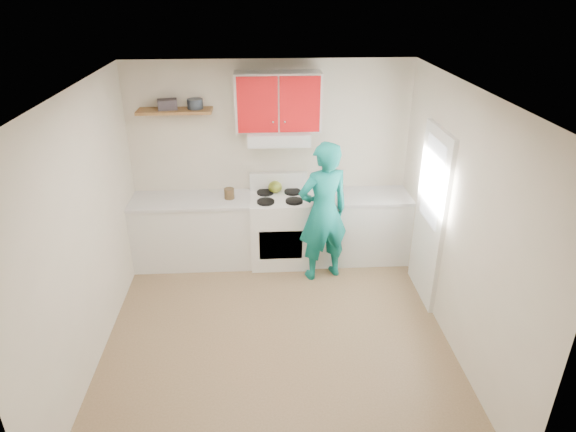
{
  "coord_description": "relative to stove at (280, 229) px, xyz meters",
  "views": [
    {
      "loc": [
        -0.13,
        -4.23,
        3.46
      ],
      "look_at": [
        0.15,
        0.55,
        1.15
      ],
      "focal_mm": 30.77,
      "sensor_mm": 36.0,
      "label": 1
    }
  ],
  "objects": [
    {
      "name": "silicone_mat",
      "position": [
        1.28,
        -0.04,
        0.44
      ],
      "size": [
        0.32,
        0.27,
        0.01
      ],
      "primitive_type": "cube",
      "rotation": [
        0.0,
        0.0,
        0.07
      ],
      "color": "red",
      "rests_on": "counter_right"
    },
    {
      "name": "tin",
      "position": [
        -1.0,
        0.2,
        1.64
      ],
      "size": [
        0.2,
        0.2,
        0.12
      ],
      "primitive_type": "cylinder",
      "rotation": [
        0.0,
        0.0,
        0.06
      ],
      "color": "#333D4C",
      "rests_on": "shelf"
    },
    {
      "name": "door",
      "position": [
        1.68,
        -0.88,
        0.56
      ],
      "size": [
        0.05,
        0.85,
        2.05
      ],
      "primitive_type": "cube",
      "color": "white",
      "rests_on": "floor"
    },
    {
      "name": "range_hood",
      "position": [
        0.0,
        0.1,
        1.24
      ],
      "size": [
        0.76,
        0.44,
        0.15
      ],
      "primitive_type": "cube",
      "color": "silver",
      "rests_on": "back_wall"
    },
    {
      "name": "books",
      "position": [
        -1.33,
        0.19,
        1.64
      ],
      "size": [
        0.25,
        0.2,
        0.12
      ],
      "primitive_type": "cube",
      "rotation": [
        0.0,
        0.0,
        0.17
      ],
      "color": "#383138",
      "rests_on": "shelf"
    },
    {
      "name": "left_wall",
      "position": [
        -1.9,
        -1.57,
        0.84
      ],
      "size": [
        0.04,
        3.8,
        2.6
      ],
      "primitive_type": "cube",
      "color": "beige",
      "rests_on": "floor"
    },
    {
      "name": "back_wall",
      "position": [
        -0.1,
        0.32,
        0.84
      ],
      "size": [
        3.6,
        0.04,
        2.6
      ],
      "primitive_type": "cube",
      "color": "beige",
      "rests_on": "floor"
    },
    {
      "name": "kettle",
      "position": [
        -0.05,
        0.17,
        0.54
      ],
      "size": [
        0.23,
        0.23,
        0.16
      ],
      "primitive_type": "ellipsoid",
      "rotation": [
        0.0,
        0.0,
        0.31
      ],
      "color": "olive",
      "rests_on": "stove"
    },
    {
      "name": "counter_left",
      "position": [
        -1.14,
        0.02,
        -0.01
      ],
      "size": [
        1.52,
        0.6,
        0.9
      ],
      "primitive_type": "cube",
      "color": "silver",
      "rests_on": "floor"
    },
    {
      "name": "front_wall",
      "position": [
        -0.1,
        -3.47,
        0.84
      ],
      "size": [
        3.6,
        0.04,
        2.6
      ],
      "primitive_type": "cube",
      "color": "beige",
      "rests_on": "floor"
    },
    {
      "name": "upper_cabinets",
      "position": [
        0.0,
        0.16,
        1.66
      ],
      "size": [
        1.02,
        0.33,
        0.7
      ],
      "primitive_type": "cube",
      "color": "#B00F11",
      "rests_on": "back_wall"
    },
    {
      "name": "counter_right",
      "position": [
        1.04,
        0.02,
        -0.01
      ],
      "size": [
        1.32,
        0.6,
        0.9
      ],
      "primitive_type": "cube",
      "color": "silver",
      "rests_on": "floor"
    },
    {
      "name": "crock",
      "position": [
        -0.64,
        0.01,
        0.52
      ],
      "size": [
        0.13,
        0.13,
        0.16
      ],
      "primitive_type": "cylinder",
      "rotation": [
        0.0,
        0.0,
        0.04
      ],
      "color": "#48361F",
      "rests_on": "counter_left"
    },
    {
      "name": "stove",
      "position": [
        0.0,
        0.0,
        0.0
      ],
      "size": [
        0.76,
        0.65,
        0.92
      ],
      "primitive_type": "cube",
      "color": "white",
      "rests_on": "floor"
    },
    {
      "name": "person",
      "position": [
        0.52,
        -0.42,
        0.44
      ],
      "size": [
        0.75,
        0.61,
        1.79
      ],
      "primitive_type": "imported",
      "rotation": [
        0.0,
        0.0,
        3.46
      ],
      "color": "#0C736C",
      "rests_on": "floor"
    },
    {
      "name": "cutting_board",
      "position": [
        0.77,
        -0.03,
        0.45
      ],
      "size": [
        0.29,
        0.22,
        0.02
      ],
      "primitive_type": "cube",
      "rotation": [
        0.0,
        0.0,
        0.04
      ],
      "color": "olive",
      "rests_on": "counter_right"
    },
    {
      "name": "shelf",
      "position": [
        -1.25,
        0.18,
        1.56
      ],
      "size": [
        0.9,
        0.3,
        0.04
      ],
      "primitive_type": "cube",
      "color": "brown",
      "rests_on": "back_wall"
    },
    {
      "name": "floor",
      "position": [
        -0.1,
        -1.57,
        -0.46
      ],
      "size": [
        3.8,
        3.8,
        0.0
      ],
      "primitive_type": "plane",
      "color": "brown",
      "rests_on": "ground"
    },
    {
      "name": "door_glass",
      "position": [
        1.65,
        -0.88,
        0.99
      ],
      "size": [
        0.01,
        0.55,
        0.95
      ],
      "primitive_type": "cube",
      "color": "white",
      "rests_on": "door"
    },
    {
      "name": "ceiling",
      "position": [
        -0.1,
        -1.57,
        2.14
      ],
      "size": [
        3.6,
        3.8,
        0.04
      ],
      "primitive_type": "cube",
      "color": "white",
      "rests_on": "floor"
    },
    {
      "name": "right_wall",
      "position": [
        1.7,
        -1.57,
        0.84
      ],
      "size": [
        0.04,
        3.8,
        2.6
      ],
      "primitive_type": "cube",
      "color": "beige",
      "rests_on": "floor"
    }
  ]
}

